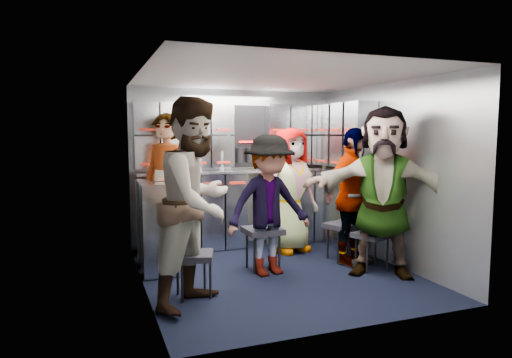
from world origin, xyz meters
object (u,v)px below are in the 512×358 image
object	(u,v)px
jump_seat_center	(284,216)
attendant_arc_a	(197,202)
jump_seat_mid_right	(343,227)
jump_seat_near_left	(193,258)
attendant_standing	(167,189)
jump_seat_near_right	(372,237)
attendant_arc_d	(352,197)
jump_seat_mid_left	(263,233)
attendant_arc_b	(269,205)
attendant_arc_c	(290,190)
attendant_arc_e	(383,191)

from	to	relation	value
jump_seat_center	attendant_arc_a	distance (m)	2.23
jump_seat_mid_right	attendant_arc_a	world-z (taller)	attendant_arc_a
jump_seat_near_left	attendant_standing	bearing A→B (deg)	92.30
attendant_standing	attendant_arc_a	distance (m)	1.35
jump_seat_near_left	jump_seat_center	bearing A→B (deg)	42.12
jump_seat_near_right	attendant_arc_d	xyz separation A→B (m)	(-0.10, 0.27, 0.42)
jump_seat_mid_right	attendant_arc_a	size ratio (longest dim) A/B	0.26
jump_seat_mid_left	attendant_arc_b	distance (m)	0.38
jump_seat_center	attendant_arc_b	world-z (taller)	attendant_arc_b
jump_seat_near_left	jump_seat_mid_left	world-z (taller)	jump_seat_mid_left
jump_seat_near_left	attendant_arc_c	bearing A→B (deg)	38.17
jump_seat_center	attendant_standing	world-z (taller)	attendant_standing
jump_seat_near_right	attendant_arc_c	xyz separation A→B (m)	(-0.52, 1.05, 0.42)
jump_seat_center	jump_seat_near_right	xyz separation A→B (m)	(0.52, -1.23, -0.06)
attendant_standing	attendant_arc_a	bearing A→B (deg)	-41.41
attendant_arc_b	attendant_arc_d	distance (m)	1.04
attendant_arc_b	jump_seat_center	bearing A→B (deg)	50.70
attendant_arc_d	jump_seat_mid_left	bearing A→B (deg)	147.13
jump_seat_near_left	jump_seat_center	distance (m)	2.05
jump_seat_center	jump_seat_near_right	distance (m)	1.33
jump_seat_near_left	jump_seat_near_right	world-z (taller)	same
attendant_arc_b	jump_seat_mid_left	bearing A→B (deg)	82.65
jump_seat_near_left	attendant_standing	size ratio (longest dim) A/B	0.25
jump_seat_center	jump_seat_mid_right	xyz separation A→B (m)	(0.43, -0.78, -0.04)
jump_seat_near_left	attendant_standing	xyz separation A→B (m)	(-0.05, 1.17, 0.50)
jump_seat_center	attendant_arc_b	distance (m)	1.20
attendant_arc_a	attendant_arc_d	size ratio (longest dim) A/B	1.16
jump_seat_mid_right	attendant_standing	xyz separation A→B (m)	(-2.00, 0.57, 0.48)
attendant_arc_d	attendant_arc_c	bearing A→B (deg)	94.68
jump_seat_center	jump_seat_mid_right	world-z (taller)	jump_seat_center
jump_seat_mid_right	attendant_arc_c	size ratio (longest dim) A/B	0.30
jump_seat_near_right	attendant_arc_a	world-z (taller)	attendant_arc_a
attendant_arc_c	attendant_arc_d	size ratio (longest dim) A/B	1.00
jump_seat_center	attendant_arc_a	size ratio (longest dim) A/B	0.27
jump_seat_mid_left	attendant_arc_c	size ratio (longest dim) A/B	0.30
attendant_standing	jump_seat_near_right	bearing A→B (deg)	20.65
jump_seat_mid_left	jump_seat_near_left	bearing A→B (deg)	-147.61
jump_seat_near_left	attendant_arc_b	xyz separation A→B (m)	(0.91, 0.40, 0.38)
jump_seat_center	attendant_arc_e	size ratio (longest dim) A/B	0.27
jump_seat_near_right	jump_seat_center	bearing A→B (deg)	113.11
jump_seat_center	attendant_arc_b	size ratio (longest dim) A/B	0.32
attendant_standing	attendant_arc_d	distance (m)	2.14
jump_seat_mid_left	attendant_arc_c	world-z (taller)	attendant_arc_c
attendant_arc_e	jump_seat_center	bearing A→B (deg)	146.11
attendant_arc_c	jump_seat_mid_left	bearing A→B (deg)	-150.18
jump_seat_near_left	jump_seat_mid_left	bearing A→B (deg)	32.39
jump_seat_mid_left	attendant_standing	bearing A→B (deg)	148.41
attendant_arc_b	attendant_arc_d	bearing A→B (deg)	-6.18
jump_seat_mid_right	attendant_arc_a	bearing A→B (deg)	-158.20
jump_seat_mid_right	attendant_arc_c	bearing A→B (deg)	125.66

